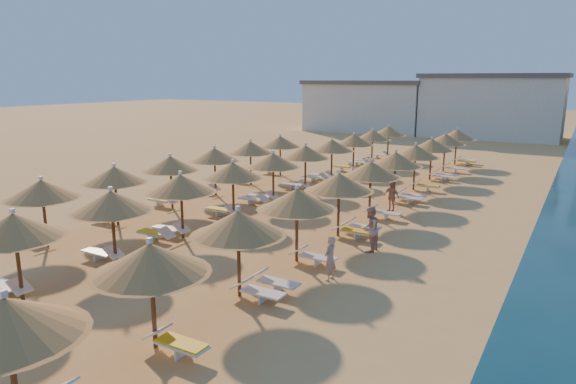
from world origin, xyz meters
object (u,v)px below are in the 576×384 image
Objects in this scene: parasol_row_east at (371,170)px; beachgoer_a at (330,259)px; beachgoer_b at (370,229)px; parasol_row_west at (273,161)px; beachgoer_c at (391,197)px.

beachgoer_a is at bearing -77.32° from parasol_row_east.
beachgoer_a is at bearing -1.74° from beachgoer_b.
parasol_row_west reaches higher than beachgoer_a.
parasol_row_west is 6.61m from beachgoer_c.
beachgoer_a is (7.55, -8.44, -1.59)m from parasol_row_west.
beachgoer_c is at bearing -168.95° from beachgoer_b.
parasol_row_east reaches higher than beachgoer_a.
beachgoer_c is at bearing 68.86° from parasol_row_east.
parasol_row_west is 9.18m from beachgoer_b.
parasol_row_east is 25.08× the size of beachgoer_c.
parasol_row_west is 21.65× the size of beachgoer_b.
parasol_row_west reaches higher than beachgoer_c.
beachgoer_a is at bearing -48.18° from parasol_row_west.
beachgoer_b is (1.95, -4.93, -1.44)m from parasol_row_east.
parasol_row_west is at bearing -148.69° from beachgoer_c.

